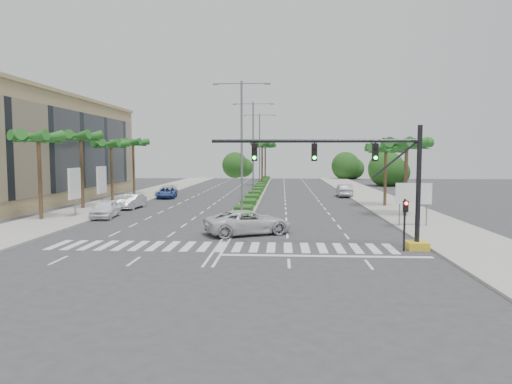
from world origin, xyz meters
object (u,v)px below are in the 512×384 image
car_parked_d (167,191)px  car_parked_a (105,209)px  car_right (344,191)px  car_parked_b (132,201)px  car_crossing (249,222)px  car_parked_c (167,193)px

car_parked_d → car_parked_a: bearing=-86.2°
car_parked_a → car_right: car_right is taller
car_parked_a → car_right: (23.60, 21.60, 0.04)m
car_parked_b → car_crossing: car_crossing is taller
car_parked_a → car_parked_c: car_parked_a is taller
car_parked_b → car_parked_c: (0.73, 11.49, -0.06)m
car_parked_a → car_crossing: (13.12, -7.50, 0.06)m
car_parked_c → car_right: bearing=-0.0°
car_parked_a → car_parked_d: size_ratio=0.93×
car_parked_d → car_right: car_right is taller
car_parked_c → car_right: 23.09m
car_crossing → car_parked_b: bearing=17.4°
car_parked_c → car_parked_d: size_ratio=0.98×
car_parked_b → car_right: 27.78m
car_crossing → car_parked_c: bearing=0.7°
car_parked_c → car_parked_d: bearing=96.8°
car_parked_a → car_parked_b: (0.00, 6.95, -0.04)m
car_parked_b → car_parked_d: car_parked_b is taller
car_parked_d → car_right: size_ratio=0.98×
car_parked_a → car_crossing: car_crossing is taller
car_parked_d → car_parked_b: bearing=-86.2°
car_parked_a → car_crossing: 15.11m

